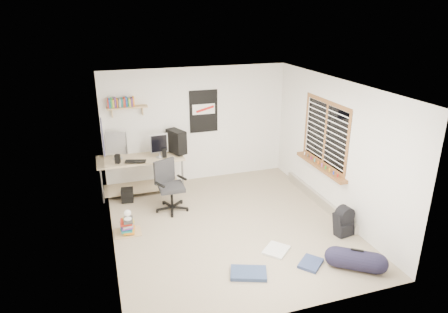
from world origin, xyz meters
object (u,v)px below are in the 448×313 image
object	(u,v)px
desk	(141,175)
book_stack	(127,225)
duffel_bag	(356,261)
office_chair	(171,186)
backpack	(344,224)

from	to	relation	value
desk	book_stack	size ratio (longest dim) A/B	3.69
desk	duffel_bag	world-z (taller)	desk
office_chair	duffel_bag	size ratio (longest dim) A/B	1.60
backpack	duffel_bag	xyz separation A→B (m)	(-0.38, -0.90, -0.06)
duffel_bag	book_stack	world-z (taller)	duffel_bag
office_chair	book_stack	distance (m)	1.13
backpack	duffel_bag	size ratio (longest dim) A/B	0.68
desk	backpack	distance (m)	4.13
desk	office_chair	distance (m)	1.11
backpack	duffel_bag	distance (m)	0.98
duffel_bag	book_stack	distance (m)	3.75
backpack	office_chair	bearing A→B (deg)	136.59
desk	backpack	bearing A→B (deg)	-51.57
backpack	book_stack	xyz separation A→B (m)	(-3.50, 1.18, -0.05)
backpack	duffel_bag	bearing A→B (deg)	-122.17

